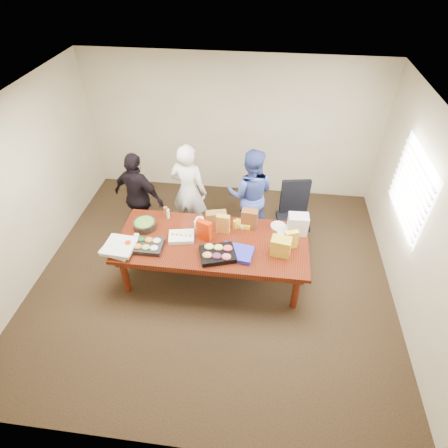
# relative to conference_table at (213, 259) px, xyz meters

# --- Properties ---
(floor) EXTENTS (5.50, 5.00, 0.02)m
(floor) POSITION_rel_conference_table_xyz_m (0.00, 0.00, -0.39)
(floor) COLOR #47301E
(floor) RESTS_ON ground
(ceiling) EXTENTS (5.50, 5.00, 0.02)m
(ceiling) POSITION_rel_conference_table_xyz_m (0.00, 0.00, 2.33)
(ceiling) COLOR white
(ceiling) RESTS_ON wall_back
(wall_back) EXTENTS (5.50, 0.04, 2.70)m
(wall_back) POSITION_rel_conference_table_xyz_m (0.00, 2.50, 0.98)
(wall_back) COLOR beige
(wall_back) RESTS_ON floor
(wall_front) EXTENTS (5.50, 0.04, 2.70)m
(wall_front) POSITION_rel_conference_table_xyz_m (0.00, -2.50, 0.98)
(wall_front) COLOR beige
(wall_front) RESTS_ON floor
(wall_left) EXTENTS (0.04, 5.00, 2.70)m
(wall_left) POSITION_rel_conference_table_xyz_m (-2.75, 0.00, 0.98)
(wall_left) COLOR beige
(wall_left) RESTS_ON floor
(wall_right) EXTENTS (0.04, 5.00, 2.70)m
(wall_right) POSITION_rel_conference_table_xyz_m (2.75, 0.00, 0.98)
(wall_right) COLOR beige
(wall_right) RESTS_ON floor
(window_panel) EXTENTS (0.03, 1.40, 1.10)m
(window_panel) POSITION_rel_conference_table_xyz_m (2.72, 0.60, 1.12)
(window_panel) COLOR white
(window_panel) RESTS_ON wall_right
(window_blinds) EXTENTS (0.04, 1.36, 1.00)m
(window_blinds) POSITION_rel_conference_table_xyz_m (2.68, 0.60, 1.12)
(window_blinds) COLOR beige
(window_blinds) RESTS_ON wall_right
(conference_table) EXTENTS (2.80, 1.20, 0.75)m
(conference_table) POSITION_rel_conference_table_xyz_m (0.00, 0.00, 0.00)
(conference_table) COLOR #4C1C0F
(conference_table) RESTS_ON floor
(office_chair) EXTENTS (0.66, 0.66, 1.12)m
(office_chair) POSITION_rel_conference_table_xyz_m (1.21, 0.90, 0.18)
(office_chair) COLOR black
(office_chair) RESTS_ON floor
(person_center) EXTENTS (0.70, 0.54, 1.73)m
(person_center) POSITION_rel_conference_table_xyz_m (-0.55, 1.04, 0.49)
(person_center) COLOR white
(person_center) RESTS_ON floor
(person_right) EXTENTS (0.82, 0.64, 1.65)m
(person_right) POSITION_rel_conference_table_xyz_m (0.47, 1.13, 0.45)
(person_right) COLOR #3C4FA4
(person_right) RESTS_ON floor
(person_left) EXTENTS (1.02, 0.68, 1.61)m
(person_left) POSITION_rel_conference_table_xyz_m (-1.37, 0.85, 0.43)
(person_left) COLOR black
(person_left) RESTS_ON floor
(veggie_tray) EXTENTS (0.44, 0.34, 0.07)m
(veggie_tray) POSITION_rel_conference_table_xyz_m (-0.90, -0.25, 0.41)
(veggie_tray) COLOR black
(veggie_tray) RESTS_ON conference_table
(fruit_tray) EXTENTS (0.57, 0.51, 0.07)m
(fruit_tray) POSITION_rel_conference_table_xyz_m (0.12, -0.30, 0.41)
(fruit_tray) COLOR black
(fruit_tray) RESTS_ON conference_table
(sheet_cake) EXTENTS (0.41, 0.34, 0.06)m
(sheet_cake) POSITION_rel_conference_table_xyz_m (-0.46, -0.00, 0.41)
(sheet_cake) COLOR white
(sheet_cake) RESTS_ON conference_table
(salad_bowl) EXTENTS (0.44, 0.44, 0.11)m
(salad_bowl) POSITION_rel_conference_table_xyz_m (-1.07, 0.17, 0.43)
(salad_bowl) COLOR black
(salad_bowl) RESTS_ON conference_table
(chip_bag_blue) EXTENTS (0.48, 0.39, 0.07)m
(chip_bag_blue) POSITION_rel_conference_table_xyz_m (0.38, -0.24, 0.41)
(chip_bag_blue) COLOR #2928C0
(chip_bag_blue) RESTS_ON conference_table
(chip_bag_red) EXTENTS (0.24, 0.17, 0.32)m
(chip_bag_red) POSITION_rel_conference_table_xyz_m (-0.12, 0.04, 0.54)
(chip_bag_red) COLOR #BF2500
(chip_bag_red) RESTS_ON conference_table
(chip_bag_yellow) EXTENTS (0.21, 0.14, 0.29)m
(chip_bag_yellow) POSITION_rel_conference_table_xyz_m (1.13, 0.01, 0.52)
(chip_bag_yellow) COLOR yellow
(chip_bag_yellow) RESTS_ON conference_table
(chip_bag_orange) EXTENTS (0.20, 0.11, 0.30)m
(chip_bag_orange) POSITION_rel_conference_table_xyz_m (0.13, 0.22, 0.53)
(chip_bag_orange) COLOR gold
(chip_bag_orange) RESTS_ON conference_table
(mayo_jar) EXTENTS (0.10, 0.10, 0.13)m
(mayo_jar) POSITION_rel_conference_table_xyz_m (-0.28, 0.27, 0.44)
(mayo_jar) COLOR white
(mayo_jar) RESTS_ON conference_table
(mustard_bottle) EXTENTS (0.07, 0.07, 0.15)m
(mustard_bottle) POSITION_rel_conference_table_xyz_m (0.30, 0.32, 0.45)
(mustard_bottle) COLOR gold
(mustard_bottle) RESTS_ON conference_table
(dressing_bottle) EXTENTS (0.08, 0.08, 0.20)m
(dressing_bottle) POSITION_rel_conference_table_xyz_m (-0.80, 0.45, 0.48)
(dressing_bottle) COLOR brown
(dressing_bottle) RESTS_ON conference_table
(ranch_bottle) EXTENTS (0.06, 0.06, 0.16)m
(ranch_bottle) POSITION_rel_conference_table_xyz_m (-0.77, 0.45, 0.46)
(ranch_bottle) COLOR white
(ranch_bottle) RESTS_ON conference_table
(banana_bunch) EXTENTS (0.26, 0.17, 0.08)m
(banana_bunch) POSITION_rel_conference_table_xyz_m (0.42, 0.39, 0.42)
(banana_bunch) COLOR yellow
(banana_bunch) RESTS_ON conference_table
(bread_loaf) EXTENTS (0.34, 0.21, 0.13)m
(bread_loaf) POSITION_rel_conference_table_xyz_m (-0.02, 0.52, 0.44)
(bread_loaf) COLOR olive
(bread_loaf) RESTS_ON conference_table
(kraft_bag) EXTENTS (0.25, 0.16, 0.31)m
(kraft_bag) POSITION_rel_conference_table_xyz_m (0.51, 0.39, 0.53)
(kraft_bag) COLOR brown
(kraft_bag) RESTS_ON conference_table
(red_cup) EXTENTS (0.09, 0.09, 0.11)m
(red_cup) POSITION_rel_conference_table_xyz_m (-1.17, -0.29, 0.43)
(red_cup) COLOR red
(red_cup) RESTS_ON conference_table
(clear_cup_a) EXTENTS (0.08, 0.08, 0.11)m
(clear_cup_a) POSITION_rel_conference_table_xyz_m (-1.10, -0.12, 0.43)
(clear_cup_a) COLOR silver
(clear_cup_a) RESTS_ON conference_table
(clear_cup_b) EXTENTS (0.09, 0.09, 0.10)m
(clear_cup_b) POSITION_rel_conference_table_xyz_m (-1.08, 0.08, 0.43)
(clear_cup_b) COLOR white
(clear_cup_b) RESTS_ON conference_table
(pizza_box_lower) EXTENTS (0.51, 0.51, 0.05)m
(pizza_box_lower) POSITION_rel_conference_table_xyz_m (-1.30, -0.32, 0.40)
(pizza_box_lower) COLOR silver
(pizza_box_lower) RESTS_ON conference_table
(pizza_box_upper) EXTENTS (0.45, 0.45, 0.05)m
(pizza_box_upper) POSITION_rel_conference_table_xyz_m (-1.27, -0.35, 0.45)
(pizza_box_upper) COLOR white
(pizza_box_upper) RESTS_ON pizza_box_lower
(plate_a) EXTENTS (0.31, 0.31, 0.02)m
(plate_a) POSITION_rel_conference_table_xyz_m (1.07, 0.31, 0.38)
(plate_a) COLOR silver
(plate_a) RESTS_ON conference_table
(plate_b) EXTENTS (0.27, 0.27, 0.01)m
(plate_b) POSITION_rel_conference_table_xyz_m (0.96, 0.45, 0.38)
(plate_b) COLOR white
(plate_b) RESTS_ON conference_table
(dip_bowl_a) EXTENTS (0.17, 0.17, 0.06)m
(dip_bowl_a) POSITION_rel_conference_table_xyz_m (0.40, 0.38, 0.40)
(dip_bowl_a) COLOR white
(dip_bowl_a) RESTS_ON conference_table
(dip_bowl_b) EXTENTS (0.17, 0.17, 0.05)m
(dip_bowl_b) POSITION_rel_conference_table_xyz_m (-0.26, 0.42, 0.40)
(dip_bowl_b) COLOR silver
(dip_bowl_b) RESTS_ON conference_table
(grocery_bag_white) EXTENTS (0.30, 0.22, 0.31)m
(grocery_bag_white) POSITION_rel_conference_table_xyz_m (1.23, 0.35, 0.53)
(grocery_bag_white) COLOR silver
(grocery_bag_white) RESTS_ON conference_table
(grocery_bag_yellow) EXTENTS (0.30, 0.23, 0.27)m
(grocery_bag_yellow) POSITION_rel_conference_table_xyz_m (0.98, -0.14, 0.51)
(grocery_bag_yellow) COLOR gold
(grocery_bag_yellow) RESTS_ON conference_table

